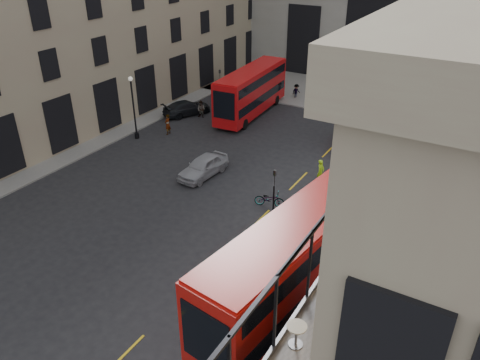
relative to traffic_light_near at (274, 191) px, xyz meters
The scene contains 22 objects.
host_building_main 17.11m from the traffic_light_near, 47.61° to the right, with size 7.26×11.40×15.10m.
pavement_far 26.58m from the traffic_light_near, 100.89° to the left, with size 40.00×12.00×0.12m, color slate.
pavement_left 21.13m from the traffic_light_near, behind, with size 8.00×48.00×0.12m, color slate.
traffic_light_near is the anchor object (origin of this frame).
traffic_light_far 21.26m from the traffic_light_near, 131.19° to the left, with size 0.16×0.20×3.80m.
street_lamp_a 17.09m from the traffic_light_near, 159.44° to the left, with size 0.36×0.36×5.33m.
street_lamp_b 22.56m from the traffic_light_near, 102.80° to the left, with size 0.36×0.36×5.33m.
bus_near 6.65m from the traffic_light_near, 54.43° to the right, with size 4.36×12.38×4.84m.
bus_far 19.14m from the traffic_light_near, 123.20° to the left, with size 3.21×10.99×4.33m.
car_a 8.15m from the traffic_light_near, 155.67° to the left, with size 1.76×4.36×1.49m, color #999AA0.
car_b 13.11m from the traffic_light_near, 88.82° to the left, with size 1.72×4.93×1.62m, color #B4160B.
car_c 20.29m from the traffic_light_near, 140.89° to the left, with size 1.90×4.68×1.36m, color black.
bicycle 3.03m from the traffic_light_near, 122.12° to the left, with size 0.68×1.94×1.02m, color gray.
cyclist 6.71m from the traffic_light_near, 86.63° to the left, with size 0.64×0.42×1.77m, color #B0F019.
pedestrian_a 19.13m from the traffic_light_near, 137.65° to the left, with size 0.78×0.61×1.60m, color gray.
pedestrian_b 24.05m from the traffic_light_near, 111.26° to the left, with size 0.99×0.57×1.53m, color gray.
pedestrian_c 26.40m from the traffic_light_near, 96.58° to the left, with size 1.11×0.46×1.90m, color gray.
pedestrian_d 28.69m from the traffic_light_near, 73.39° to the left, with size 0.84×0.55×1.71m, color gray.
pedestrian_e 16.47m from the traffic_light_near, 150.50° to the left, with size 0.65×0.43×1.79m, color gray.
cafe_table_mid 13.44m from the traffic_light_near, 60.51° to the right, with size 0.62×0.62×0.78m.
cafe_table_far 12.41m from the traffic_light_near, 54.74° to the right, with size 0.68×0.68×0.84m.
cafe_chair_d 12.10m from the traffic_light_near, 47.18° to the right, with size 0.39×0.39×0.75m.
Camera 1 is at (9.19, -9.09, 15.89)m, focal length 35.00 mm.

